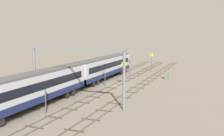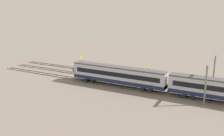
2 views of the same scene
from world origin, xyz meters
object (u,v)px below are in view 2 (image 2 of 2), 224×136
Objects in this scene: speed_sign_near_foreground at (81,62)px; signal_light_trackside_approach at (147,76)px; train at (165,82)px; overhead_gantry at (211,68)px; speed_sign_mid_trackside at (149,70)px; relay_cabinet at (120,69)px.

signal_light_trackside_approach is at bearing 169.89° from speed_sign_near_foreground.
overhead_gantry reaches higher than train.
overhead_gantry is 14.54m from signal_light_trackside_approach.
speed_sign_mid_trackside is 12.92m from relay_cabinet.
overhead_gantry is 27.81m from relay_cabinet.
signal_light_trackside_approach is (14.07, 1.71, -3.23)m from overhead_gantry.
train is 3.40× the size of overhead_gantry.
overhead_gantry reaches higher than speed_sign_mid_trackside.
train is 10.47× the size of speed_sign_mid_trackside.
overhead_gantry is 3.08× the size of speed_sign_mid_trackside.
train reaches higher than speed_sign_mid_trackside.
relay_cabinet is (17.22, -12.31, -1.94)m from train.
train reaches higher than relay_cabinet.
speed_sign_near_foreground reaches higher than speed_sign_mid_trackside.
signal_light_trackside_approach is (5.18, -2.68, 0.14)m from train.
speed_sign_mid_trackside is at bearing -7.00° from overhead_gantry.
overhead_gantry is at bearing -173.08° from signal_light_trackside_approach.
signal_light_trackside_approach is at bearing 104.63° from speed_sign_mid_trackside.
signal_light_trackside_approach is (-0.93, 3.55, -0.42)m from speed_sign_mid_trackside.
overhead_gantry is 10.41× the size of relay_cabinet.
overhead_gantry is (-8.90, -4.39, 3.37)m from train.
speed_sign_near_foreground is at bearing 30.74° from relay_cabinet.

